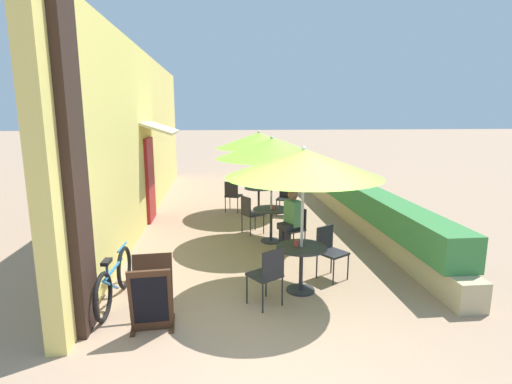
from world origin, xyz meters
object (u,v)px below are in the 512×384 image
at_px(cafe_chair_near_right, 329,248).
at_px(bicycle_leaning, 114,280).
at_px(cafe_chair_mid_right, 250,212).
at_px(cafe_chair_far_left, 233,194).
at_px(coffee_cup_far, 259,185).
at_px(seated_patron_mid_left, 291,218).
at_px(coffee_cup_mid, 275,207).
at_px(cafe_chair_near_left, 268,272).
at_px(cafe_chair_mid_left, 295,225).
at_px(patio_umbrella_mid, 272,148).
at_px(patio_umbrella_near, 303,163).
at_px(patio_table_near, 301,259).
at_px(menu_board, 152,295).
at_px(patio_table_far, 259,195).
at_px(patio_umbrella_far, 259,140).
at_px(coffee_cup_near, 296,243).
at_px(cafe_chair_far_right, 285,196).
at_px(patio_table_mid, 271,218).

relative_size(cafe_chair_near_right, bicycle_leaning, 0.52).
xyz_separation_m(cafe_chair_mid_right, cafe_chair_far_left, (-0.31, 2.04, 0.00)).
bearing_deg(coffee_cup_far, seated_patron_mid_left, -84.78).
relative_size(seated_patron_mid_left, coffee_cup_mid, 13.89).
relative_size(cafe_chair_near_left, cafe_chair_mid_left, 1.00).
height_order(patio_umbrella_mid, seated_patron_mid_left, patio_umbrella_mid).
height_order(patio_umbrella_near, cafe_chair_near_right, patio_umbrella_near).
xyz_separation_m(patio_table_near, menu_board, (-2.12, -0.83, -0.09)).
xyz_separation_m(coffee_cup_far, bicycle_leaning, (-2.64, -5.09, -0.42)).
distance_m(patio_umbrella_near, patio_umbrella_mid, 2.45).
height_order(cafe_chair_near_right, seated_patron_mid_left, seated_patron_mid_left).
bearing_deg(coffee_cup_far, patio_table_near, -88.61).
xyz_separation_m(patio_table_near, patio_table_far, (-0.14, 4.89, 0.00)).
height_order(patio_umbrella_near, coffee_cup_mid, patio_umbrella_near).
height_order(patio_umbrella_far, bicycle_leaning, patio_umbrella_far).
height_order(cafe_chair_near_left, seated_patron_mid_left, seated_patron_mid_left).
xyz_separation_m(coffee_cup_near, menu_board, (-2.04, -0.87, -0.33)).
bearing_deg(patio_umbrella_mid, coffee_cup_far, 89.79).
relative_size(patio_umbrella_near, cafe_chair_far_right, 2.65).
xyz_separation_m(patio_table_mid, coffee_cup_far, (0.01, 2.53, 0.24)).
bearing_deg(cafe_chair_mid_left, coffee_cup_mid, 4.26).
bearing_deg(cafe_chair_far_right, menu_board, 86.49).
bearing_deg(cafe_chair_mid_right, coffee_cup_far, 140.74).
distance_m(patio_table_near, seated_patron_mid_left, 1.80).
bearing_deg(cafe_chair_far_right, cafe_chair_mid_left, 106.50).
xyz_separation_m(cafe_chair_far_left, bicycle_leaning, (-1.92, -5.21, -0.17)).
bearing_deg(menu_board, patio_table_far, 66.40).
distance_m(cafe_chair_near_left, patio_umbrella_far, 5.56).
distance_m(patio_table_near, cafe_chair_mid_right, 3.10).
bearing_deg(cafe_chair_far_left, patio_table_near, -58.25).
bearing_deg(patio_table_mid, cafe_chair_near_right, -70.59).
distance_m(coffee_cup_mid, menu_board, 3.83).
distance_m(patio_umbrella_near, menu_board, 2.76).
relative_size(patio_umbrella_near, patio_table_far, 2.98).
bearing_deg(cafe_chair_near_left, patio_table_mid, 48.70).
xyz_separation_m(patio_table_far, cafe_chair_far_right, (0.70, -0.21, -0.00)).
relative_size(coffee_cup_mid, patio_table_far, 0.12).
height_order(coffee_cup_mid, patio_umbrella_far, patio_umbrella_far).
bearing_deg(patio_umbrella_mid, coffee_cup_mid, -43.87).
bearing_deg(menu_board, seated_patron_mid_left, 44.33).
relative_size(cafe_chair_near_left, bicycle_leaning, 0.52).
bearing_deg(coffee_cup_near, patio_umbrella_mid, 91.36).
relative_size(patio_table_mid, cafe_chair_far_right, 0.89).
relative_size(cafe_chair_mid_right, patio_umbrella_far, 0.38).
bearing_deg(patio_table_mid, patio_umbrella_near, -86.96).
distance_m(cafe_chair_mid_right, patio_umbrella_far, 2.38).
height_order(patio_umbrella_mid, menu_board, patio_umbrella_mid).
xyz_separation_m(cafe_chair_far_right, bicycle_leaning, (-3.33, -4.80, -0.17)).
relative_size(cafe_chair_mid_left, cafe_chair_mid_right, 1.00).
relative_size(patio_table_mid, coffee_cup_far, 8.61).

